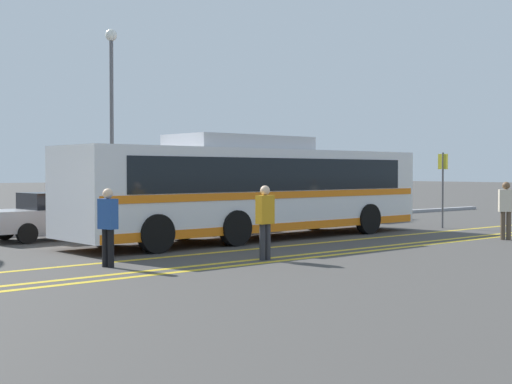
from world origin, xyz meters
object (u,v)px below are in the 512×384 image
at_px(pedestrian_1, 108,222).
at_px(pedestrian_0, 506,207).
at_px(transit_bus, 256,187).
at_px(parked_car_3, 346,203).
at_px(street_lamp, 112,98).
at_px(pedestrian_2, 265,217).
at_px(bus_stop_sign, 443,181).
at_px(parked_car_1, 59,215).
at_px(parked_car_2, 217,210).

bearing_deg(pedestrian_1, pedestrian_0, -115.66).
bearing_deg(transit_bus, parked_car_3, 113.45).
relative_size(pedestrian_1, street_lamp, 0.24).
bearing_deg(pedestrian_2, parked_car_3, -148.01).
height_order(parked_car_3, pedestrian_2, pedestrian_2).
distance_m(transit_bus, pedestrian_1, 7.29).
bearing_deg(transit_bus, bus_stop_sign, 79.30).
relative_size(parked_car_1, parked_car_2, 1.03).
bearing_deg(transit_bus, pedestrian_0, 45.60).
xyz_separation_m(parked_car_1, bus_stop_sign, (12.51, -5.17, 1.01)).
bearing_deg(parked_car_3, street_lamp, 70.96).
bearing_deg(pedestrian_0, parked_car_2, 164.13).
xyz_separation_m(transit_bus, pedestrian_2, (-3.24, -4.15, -0.58)).
height_order(pedestrian_1, street_lamp, street_lamp).
relative_size(parked_car_3, pedestrian_2, 2.82).
bearing_deg(parked_car_2, parked_car_1, -96.35).
relative_size(transit_bus, pedestrian_0, 7.32).
height_order(pedestrian_0, pedestrian_2, pedestrian_0).
height_order(parked_car_2, bus_stop_sign, bus_stop_sign).
height_order(transit_bus, parked_car_2, transit_bus).
height_order(transit_bus, pedestrian_2, transit_bus).
relative_size(parked_car_1, bus_stop_sign, 1.68).
bearing_deg(parked_car_1, pedestrian_2, 8.15).
xyz_separation_m(parked_car_2, pedestrian_0, (4.35, -8.74, 0.31)).
xyz_separation_m(pedestrian_0, pedestrian_1, (-12.22, 2.27, -0.04)).
xyz_separation_m(pedestrian_1, pedestrian_2, (3.42, -1.24, 0.02)).
relative_size(parked_car_2, pedestrian_0, 2.56).
bearing_deg(bus_stop_sign, pedestrian_1, -85.09).
xyz_separation_m(pedestrian_2, bus_stop_sign, (11.13, 2.86, 0.73)).
xyz_separation_m(pedestrian_2, street_lamp, (1.82, 10.52, 3.74)).
bearing_deg(parked_car_1, bus_stop_sign, 65.95).
bearing_deg(transit_bus, parked_car_2, 159.76).
bearing_deg(street_lamp, pedestrian_1, -119.47).
bearing_deg(street_lamp, bus_stop_sign, -39.41).
bearing_deg(pedestrian_2, parked_car_1, -82.99).
relative_size(pedestrian_0, pedestrian_2, 1.01).
height_order(parked_car_2, parked_car_3, parked_car_3).
relative_size(transit_bus, bus_stop_sign, 4.67).
height_order(transit_bus, pedestrian_1, transit_bus).
bearing_deg(parked_car_1, transit_bus, 48.34).
distance_m(pedestrian_0, pedestrian_2, 8.86).
distance_m(pedestrian_1, street_lamp, 11.30).
xyz_separation_m(pedestrian_1, bus_stop_sign, (14.56, 1.62, 0.76)).
distance_m(parked_car_3, pedestrian_1, 16.44).
relative_size(pedestrian_0, street_lamp, 0.24).
bearing_deg(parked_car_3, parked_car_1, 85.31).
height_order(transit_bus, parked_car_3, transit_bus).
xyz_separation_m(transit_bus, bus_stop_sign, (7.90, -1.29, 0.15)).
height_order(transit_bus, street_lamp, street_lamp).
height_order(transit_bus, pedestrian_0, transit_bus).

